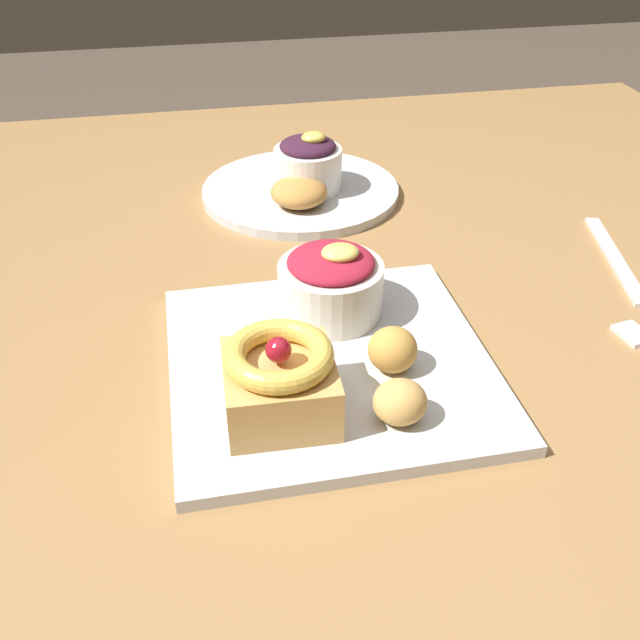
{
  "coord_description": "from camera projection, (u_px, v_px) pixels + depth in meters",
  "views": [
    {
      "loc": [
        -0.11,
        -0.65,
        1.13
      ],
      "look_at": [
        -0.0,
        -0.14,
        0.77
      ],
      "focal_mm": 40.72,
      "sensor_mm": 36.0,
      "label": 1
    }
  ],
  "objects": [
    {
      "name": "cake_slice",
      "position": [
        280.0,
        379.0,
        0.56
      ],
      "size": [
        0.09,
        0.09,
        0.07
      ],
      "rotation": [
        0.0,
        0.0,
        -0.03
      ],
      "color": "tan",
      "rests_on": "front_plate"
    },
    {
      "name": "fritter_middle",
      "position": [
        400.0,
        402.0,
        0.56
      ],
      "size": [
        0.04,
        0.04,
        0.04
      ],
      "primitive_type": "ellipsoid",
      "color": "tan",
      "rests_on": "front_plate"
    },
    {
      "name": "front_plate",
      "position": [
        324.0,
        364.0,
        0.64
      ],
      "size": [
        0.28,
        0.28,
        0.01
      ],
      "primitive_type": "cube",
      "color": "silver",
      "rests_on": "dining_table"
    },
    {
      "name": "back_ramekin",
      "position": [
        308.0,
        164.0,
        0.91
      ],
      "size": [
        0.09,
        0.09,
        0.08
      ],
      "color": "white",
      "rests_on": "back_plate"
    },
    {
      "name": "berry_ramekin",
      "position": [
        331.0,
        283.0,
        0.68
      ],
      "size": [
        0.1,
        0.1,
        0.07
      ],
      "color": "silver",
      "rests_on": "front_plate"
    },
    {
      "name": "dining_table",
      "position": [
        300.0,
        339.0,
        0.82
      ],
      "size": [
        1.41,
        1.13,
        0.73
      ],
      "color": "olive",
      "rests_on": "ground_plane"
    },
    {
      "name": "knife",
      "position": [
        615.0,
        258.0,
        0.8
      ],
      "size": [
        0.06,
        0.19,
        0.0
      ],
      "primitive_type": "cube",
      "rotation": [
        0.0,
        0.0,
        1.34
      ],
      "color": "silver",
      "rests_on": "dining_table"
    },
    {
      "name": "fritter_front",
      "position": [
        393.0,
        350.0,
        0.61
      ],
      "size": [
        0.04,
        0.04,
        0.04
      ],
      "primitive_type": "ellipsoid",
      "color": "gold",
      "rests_on": "front_plate"
    },
    {
      "name": "back_plate",
      "position": [
        300.0,
        191.0,
        0.94
      ],
      "size": [
        0.25,
        0.25,
        0.01
      ],
      "primitive_type": "cylinder",
      "color": "silver",
      "rests_on": "dining_table"
    },
    {
      "name": "back_pastry",
      "position": [
        299.0,
        192.0,
        0.88
      ],
      "size": [
        0.07,
        0.07,
        0.03
      ],
      "primitive_type": "ellipsoid",
      "color": "#B77F3D",
      "rests_on": "back_plate"
    }
  ]
}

